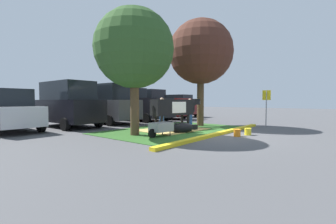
{
  "coord_description": "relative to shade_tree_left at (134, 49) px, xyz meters",
  "views": [
    {
      "loc": [
        -8.82,
        -4.56,
        1.48
      ],
      "look_at": [
        0.12,
        2.76,
        0.9
      ],
      "focal_mm": 24.48,
      "sensor_mm": 36.0,
      "label": 1
    }
  ],
  "objects": [
    {
      "name": "curb_yellow",
      "position": [
        2.47,
        -2.71,
        -3.57
      ],
      "size": [
        8.56,
        0.24,
        0.12
      ],
      "primitive_type": "cube",
      "color": "yellow",
      "rests_on": "ground"
    },
    {
      "name": "cow_holstein",
      "position": [
        2.71,
        -0.02,
        -2.51
      ],
      "size": [
        3.08,
        1.2,
        1.58
      ],
      "color": "black",
      "rests_on": "ground"
    },
    {
      "name": "ground_plane",
      "position": [
        2.24,
        -2.65,
        -3.63
      ],
      "size": [
        80.0,
        80.0,
        0.0
      ],
      "primitive_type": "plane",
      "color": "#4C4C4F"
    },
    {
      "name": "shade_tree_right",
      "position": [
        4.93,
        -0.23,
        0.63
      ],
      "size": [
        3.71,
        3.71,
        6.14
      ],
      "color": "#4C3823",
      "rests_on": "ground"
    },
    {
      "name": "sedan_silver",
      "position": [
        -3.02,
        5.58,
        -2.65
      ],
      "size": [
        2.07,
        4.43,
        2.02
      ],
      "color": "silver",
      "rests_on": "ground"
    },
    {
      "name": "suv_black",
      "position": [
        -0.24,
        5.23,
        -2.36
      ],
      "size": [
        2.18,
        4.63,
        2.52
      ],
      "color": "black",
      "rests_on": "ground"
    },
    {
      "name": "hay_bedding",
      "position": [
        2.36,
        -0.19,
        -3.61
      ],
      "size": [
        3.37,
        2.63,
        0.04
      ],
      "primitive_type": "cube",
      "rotation": [
        0.0,
        0.0,
        -0.07
      ],
      "color": "tan",
      "rests_on": "ground"
    },
    {
      "name": "shade_tree_left",
      "position": [
        0.0,
        0.0,
        0.0
      ],
      "size": [
        3.34,
        3.34,
        5.32
      ],
      "color": "#4C3823",
      "rests_on": "ground"
    },
    {
      "name": "wheelbarrow",
      "position": [
        0.43,
        -1.09,
        -3.25
      ],
      "size": [
        1.61,
        0.66,
        0.63
      ],
      "color": "gray",
      "rests_on": "ground"
    },
    {
      "name": "calf_lying",
      "position": [
        1.8,
        -1.21,
        -3.39
      ],
      "size": [
        1.28,
        0.97,
        0.48
      ],
      "color": "black",
      "rests_on": "ground"
    },
    {
      "name": "pickup_truck_black",
      "position": [
        5.07,
        5.21,
        -2.52
      ],
      "size": [
        2.28,
        5.43,
        2.42
      ],
      "color": "black",
      "rests_on": "ground"
    },
    {
      "name": "sedan_blue",
      "position": [
        10.52,
        5.56,
        -2.65
      ],
      "size": [
        2.07,
        4.43,
        2.02
      ],
      "color": "maroon",
      "rests_on": "ground"
    },
    {
      "name": "grass_island",
      "position": [
        2.47,
        -0.23,
        -3.62
      ],
      "size": [
        7.36,
        4.65,
        0.02
      ],
      "primitive_type": "cube",
      "color": "#2D5B23",
      "rests_on": "ground"
    },
    {
      "name": "parking_sign",
      "position": [
        7.16,
        -3.27,
        -2.17
      ],
      "size": [
        0.1,
        0.44,
        2.07
      ],
      "color": "#99999E",
      "rests_on": "ground"
    },
    {
      "name": "pickup_truck_maroon",
      "position": [
        7.73,
        5.53,
        -2.52
      ],
      "size": [
        2.28,
        5.43,
        2.42
      ],
      "color": "maroon",
      "rests_on": "ground"
    },
    {
      "name": "bucket_orange",
      "position": [
        2.47,
        -3.49,
        -3.48
      ],
      "size": [
        0.3,
        0.3,
        0.3
      ],
      "color": "orange",
      "rests_on": "ground"
    },
    {
      "name": "person_handler",
      "position": [
        4.1,
        -0.06,
        -2.78
      ],
      "size": [
        0.34,
        0.49,
        1.59
      ],
      "color": "#23478C",
      "rests_on": "ground"
    },
    {
      "name": "suv_dark_grey",
      "position": [
        2.42,
        5.25,
        -2.36
      ],
      "size": [
        2.18,
        4.63,
        2.52
      ],
      "color": "#3D3D42",
      "rests_on": "ground"
    },
    {
      "name": "bucket_yellow",
      "position": [
        3.11,
        -3.69,
        -3.48
      ],
      "size": [
        0.3,
        0.3,
        0.3
      ],
      "color": "yellow",
      "rests_on": "ground"
    },
    {
      "name": "person_visitor_near",
      "position": [
        3.26,
        1.3,
        -2.75
      ],
      "size": [
        0.5,
        0.34,
        1.65
      ],
      "color": "#23478C",
      "rests_on": "ground"
    }
  ]
}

